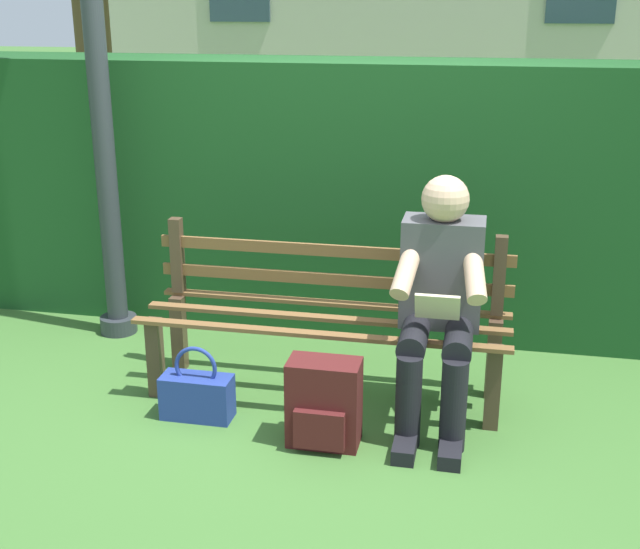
{
  "coord_description": "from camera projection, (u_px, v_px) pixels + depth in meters",
  "views": [
    {
      "loc": [
        -0.74,
        3.7,
        1.91
      ],
      "look_at": [
        0.0,
        0.1,
        0.68
      ],
      "focal_mm": 46.02,
      "sensor_mm": 36.0,
      "label": 1
    }
  ],
  "objects": [
    {
      "name": "backpack",
      "position": [
        324.0,
        404.0,
        3.67
      ],
      "size": [
        0.32,
        0.26,
        0.4
      ],
      "color": "#4C1919",
      "rests_on": "ground"
    },
    {
      "name": "ground",
      "position": [
        324.0,
        395.0,
        4.18
      ],
      "size": [
        60.0,
        60.0,
        0.0
      ],
      "primitive_type": "plane",
      "color": "#3D6B2D"
    },
    {
      "name": "park_bench",
      "position": [
        327.0,
        315.0,
        4.11
      ],
      "size": [
        1.83,
        0.49,
        0.84
      ],
      "color": "#4C3828",
      "rests_on": "ground"
    },
    {
      "name": "hedge_backdrop",
      "position": [
        407.0,
        193.0,
        4.9
      ],
      "size": [
        6.54,
        0.73,
        1.65
      ],
      "color": "#19471E",
      "rests_on": "ground"
    },
    {
      "name": "handbag",
      "position": [
        197.0,
        395.0,
        3.93
      ],
      "size": [
        0.34,
        0.15,
        0.37
      ],
      "color": "navy",
      "rests_on": "ground"
    },
    {
      "name": "person_seated",
      "position": [
        439.0,
        297.0,
        3.79
      ],
      "size": [
        0.44,
        0.73,
        1.16
      ],
      "color": "#4C4C51",
      "rests_on": "ground"
    }
  ]
}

